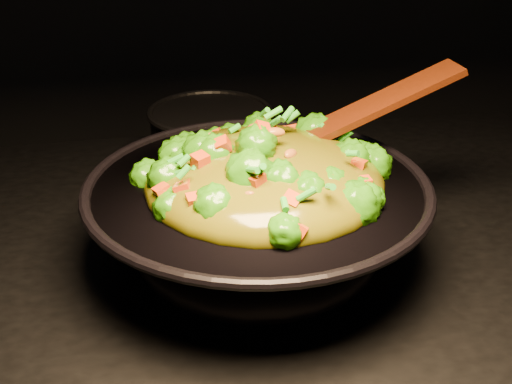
{
  "coord_description": "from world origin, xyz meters",
  "views": [
    {
      "loc": [
        -0.18,
        -0.76,
        1.39
      ],
      "look_at": [
        -0.04,
        -0.03,
        1.01
      ],
      "focal_mm": 45.0,
      "sensor_mm": 36.0,
      "label": 1
    }
  ],
  "objects": [
    {
      "name": "back_pot",
      "position": [
        -0.07,
        0.27,
        0.96
      ],
      "size": [
        0.24,
        0.24,
        0.12
      ],
      "primitive_type": "cylinder",
      "rotation": [
        0.0,
        0.0,
        -0.23
      ],
      "color": "black",
      "rests_on": "stovetop"
    },
    {
      "name": "stir_fry",
      "position": [
        -0.03,
        -0.04,
        1.07
      ],
      "size": [
        0.39,
        0.39,
        0.11
      ],
      "primitive_type": null,
      "rotation": [
        0.0,
        0.0,
        0.36
      ],
      "color": "#2C7C08",
      "rests_on": "wok"
    },
    {
      "name": "spatula",
      "position": [
        0.08,
        0.01,
        1.08
      ],
      "size": [
        0.33,
        0.06,
        0.14
      ],
      "primitive_type": "cube",
      "rotation": [
        0.0,
        -0.38,
        0.03
      ],
      "color": "#3B1409",
      "rests_on": "wok"
    },
    {
      "name": "wok",
      "position": [
        -0.04,
        -0.04,
        0.96
      ],
      "size": [
        0.52,
        0.52,
        0.12
      ],
      "primitive_type": null,
      "rotation": [
        0.0,
        0.0,
        0.22
      ],
      "color": "black",
      "rests_on": "stovetop"
    }
  ]
}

